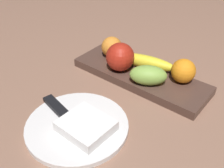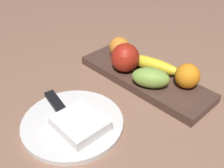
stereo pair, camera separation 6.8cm
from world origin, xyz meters
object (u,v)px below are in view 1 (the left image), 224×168
object	(u,v)px
grape_bunch	(148,75)
dinner_plate	(77,126)
banana	(146,62)
fruit_tray	(140,76)
orange_near_apple	(183,71)
folded_napkin	(86,126)
knife	(60,110)
orange_near_banana	(112,47)
apple	(120,57)

from	to	relation	value
grape_bunch	dinner_plate	distance (m)	0.23
banana	grape_bunch	size ratio (longest dim) A/B	1.73
fruit_tray	banana	xyz separation A→B (m)	(-0.00, 0.03, 0.03)
orange_near_apple	grape_bunch	xyz separation A→B (m)	(-0.07, -0.07, -0.01)
banana	folded_napkin	size ratio (longest dim) A/B	1.58
folded_napkin	knife	world-z (taller)	folded_napkin
orange_near_banana	dinner_plate	bearing A→B (deg)	-66.42
orange_near_apple	grape_bunch	distance (m)	0.09
grape_bunch	apple	bearing A→B (deg)	174.88
fruit_tray	grape_bunch	world-z (taller)	grape_bunch
folded_napkin	knife	size ratio (longest dim) A/B	0.60
apple	orange_near_banana	xyz separation A→B (m)	(-0.07, 0.04, -0.01)
orange_near_banana	dinner_plate	xyz separation A→B (m)	(0.12, -0.28, -0.05)
apple	orange_near_banana	world-z (taller)	apple
orange_near_banana	grape_bunch	size ratio (longest dim) A/B	0.64
apple	dinner_plate	bearing A→B (deg)	-76.73
apple	knife	bearing A→B (deg)	-91.92
orange_near_apple	grape_bunch	size ratio (longest dim) A/B	0.66
fruit_tray	orange_near_banana	bearing A→B (deg)	169.86
apple	banana	distance (m)	0.08
grape_bunch	knife	xyz separation A→B (m)	(-0.11, -0.22, -0.03)
apple	folded_napkin	distance (m)	0.25
dinner_plate	grape_bunch	bearing A→B (deg)	78.47
grape_bunch	folded_napkin	size ratio (longest dim) A/B	0.91
banana	knife	distance (m)	0.29
orange_near_apple	fruit_tray	bearing A→B (deg)	-163.01
orange_near_apple	folded_napkin	world-z (taller)	orange_near_apple
grape_bunch	dinner_plate	size ratio (longest dim) A/B	0.42
banana	orange_near_banana	xyz separation A→B (m)	(-0.12, -0.01, 0.01)
apple	folded_napkin	bearing A→B (deg)	-70.08
knife	orange_near_banana	bearing A→B (deg)	114.20
fruit_tray	apple	distance (m)	0.08
banana	grape_bunch	world-z (taller)	grape_bunch
fruit_tray	dinner_plate	xyz separation A→B (m)	(0.00, -0.26, -0.01)
orange_near_apple	grape_bunch	world-z (taller)	orange_near_apple
orange_near_banana	folded_napkin	distance (m)	0.32
banana	apple	bearing A→B (deg)	31.70
banana	knife	bearing A→B (deg)	64.33
banana	orange_near_apple	bearing A→B (deg)	168.12
grape_bunch	folded_napkin	world-z (taller)	grape_bunch
fruit_tray	knife	world-z (taller)	same
orange_near_banana	fruit_tray	bearing A→B (deg)	-10.14
fruit_tray	folded_napkin	xyz separation A→B (m)	(0.03, -0.26, 0.01)
orange_near_apple	dinner_plate	bearing A→B (deg)	-111.17
orange_near_apple	folded_napkin	distance (m)	0.30
grape_bunch	orange_near_apple	bearing A→B (deg)	44.75
banana	folded_napkin	xyz separation A→B (m)	(0.03, -0.29, -0.02)
fruit_tray	orange_near_apple	xyz separation A→B (m)	(0.11, 0.03, 0.04)
apple	banana	size ratio (longest dim) A/B	0.47
fruit_tray	apple	bearing A→B (deg)	-157.50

